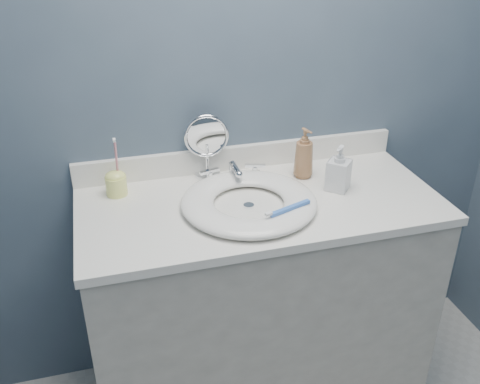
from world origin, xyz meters
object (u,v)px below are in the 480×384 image
object	(u,v)px
soap_bottle_clear	(339,168)
toothbrush_holder	(116,182)
soap_bottle_amber	(304,153)
makeup_mirror	(207,143)

from	to	relation	value
soap_bottle_clear	toothbrush_holder	world-z (taller)	toothbrush_holder
soap_bottle_amber	soap_bottle_clear	bearing A→B (deg)	-71.41
soap_bottle_amber	soap_bottle_clear	size ratio (longest dim) A/B	1.15
soap_bottle_amber	toothbrush_holder	world-z (taller)	toothbrush_holder
makeup_mirror	soap_bottle_amber	distance (m)	0.35
makeup_mirror	soap_bottle_amber	bearing A→B (deg)	-11.39
soap_bottle_amber	toothbrush_holder	distance (m)	0.67
soap_bottle_clear	toothbrush_holder	distance (m)	0.77
soap_bottle_clear	makeup_mirror	bearing A→B (deg)	-165.09
toothbrush_holder	soap_bottle_amber	bearing A→B (deg)	-3.54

